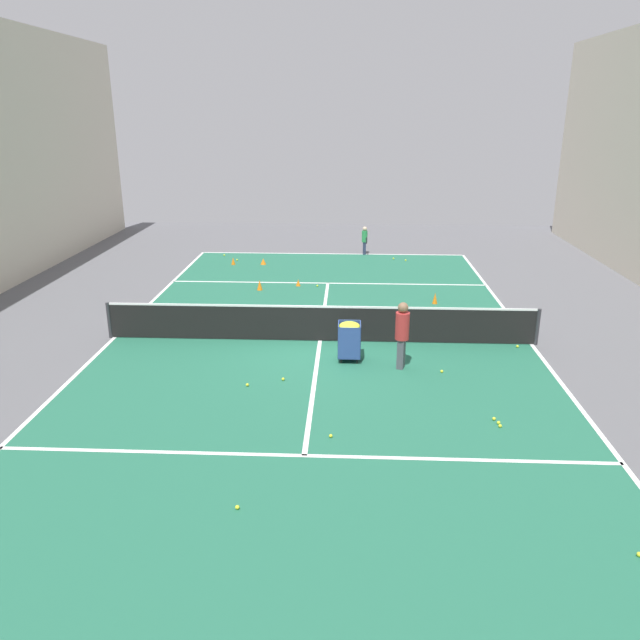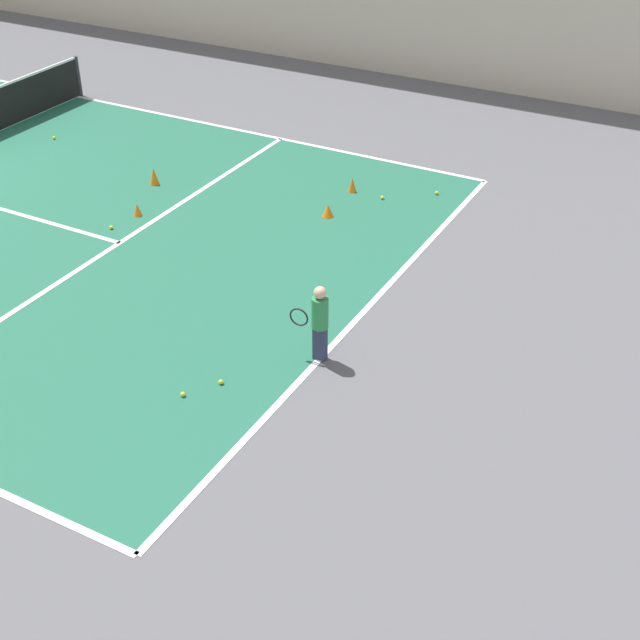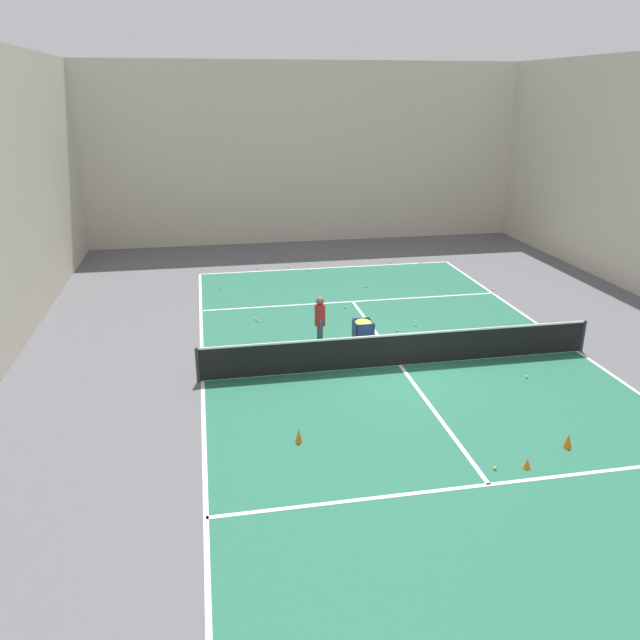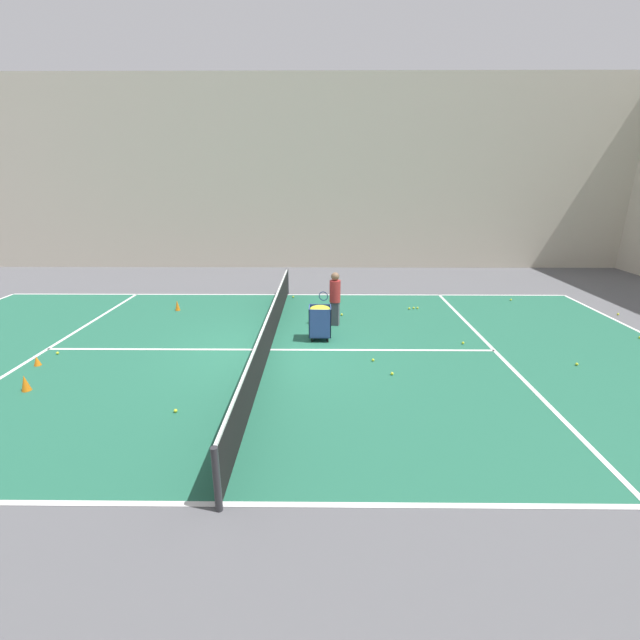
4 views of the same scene
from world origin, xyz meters
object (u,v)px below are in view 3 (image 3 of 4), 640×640
object	(u,v)px
tennis_net	(401,349)
training_cone_1	(568,440)
coach_at_net	(320,319)
ball_cart	(363,329)

from	to	relation	value
tennis_net	training_cone_1	bearing A→B (deg)	-64.68
coach_at_net	training_cone_1	distance (m)	7.82
ball_cart	training_cone_1	world-z (taller)	ball_cart
ball_cart	tennis_net	bearing A→B (deg)	-59.07
coach_at_net	ball_cart	xyz separation A→B (m)	(1.22, -0.43, -0.25)
ball_cart	training_cone_1	distance (m)	6.83
coach_at_net	ball_cart	world-z (taller)	coach_at_net
tennis_net	training_cone_1	world-z (taller)	tennis_net
coach_at_net	ball_cart	bearing A→B (deg)	87.16
tennis_net	ball_cart	distance (m)	1.51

